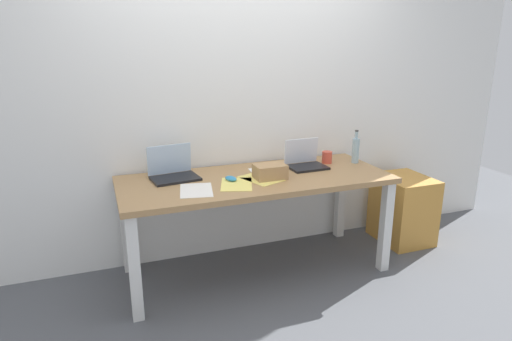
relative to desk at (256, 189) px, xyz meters
The scene contains 14 objects.
ground_plane 0.66m from the desk, ahead, with size 8.00×8.00×0.00m, color #515459.
back_wall 0.78m from the desk, 90.00° to the left, with size 5.20×0.08×2.60m, color white.
desk is the anchor object (origin of this frame).
laptop_left 0.61m from the desk, 162.29° to the left, with size 0.36×0.28×0.23m.
laptop_right 0.49m from the desk, 14.23° to the left, with size 0.30×0.24×0.21m.
beer_bottle 0.92m from the desk, ahead, with size 0.06×0.06×0.27m.
computer_mouse 0.23m from the desk, behind, with size 0.06×0.10×0.03m, color #338CC6.
cardboard_box 0.18m from the desk, 38.27° to the right, with size 0.22×0.16×0.10m, color tan.
coffee_mug 0.71m from the desk, 13.76° to the left, with size 0.08×0.08×0.10m, color #D84C38.
paper_yellow_folder 0.24m from the desk, 148.48° to the right, with size 0.21×0.30×0.00m, color #F4E06B.
paper_sheet_near_back 0.16m from the desk, 31.35° to the left, with size 0.21×0.30×0.00m, color white.
paper_sheet_center 0.11m from the desk, 71.44° to the right, with size 0.21×0.30×0.00m, color #F4E06B.
paper_sheet_front_left 0.50m from the desk, 163.20° to the right, with size 0.21×0.30×0.00m, color white.
filing_cabinet 1.44m from the desk, ahead, with size 0.40×0.48×0.58m, color #C68938.
Camera 1 is at (-1.06, -2.88, 1.70)m, focal length 31.06 mm.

